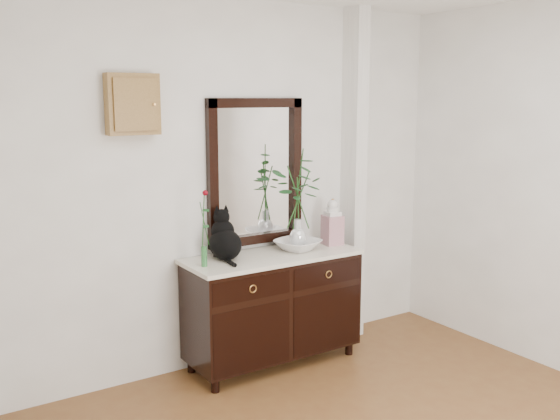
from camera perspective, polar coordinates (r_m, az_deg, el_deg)
wall_back at (r=4.68m, az=-3.36°, el=2.32°), size 3.60×0.04×2.70m
pilaster at (r=5.18m, az=6.74°, el=3.04°), size 0.12×0.20×2.70m
sideboard at (r=4.73m, az=-0.67°, el=-8.51°), size 1.33×0.52×0.82m
wall_mirror at (r=4.71m, az=-2.24°, el=3.48°), size 0.80×0.06×1.10m
key_cabinet at (r=4.25m, az=-13.33°, el=9.39°), size 0.35×0.10×0.40m
cat at (r=4.46m, az=-5.04°, el=-2.24°), size 0.30×0.35×0.36m
lotus_bowl at (r=4.74m, az=1.64°, el=-3.21°), size 0.41×0.41×0.08m
vase_branches at (r=4.67m, az=1.67°, el=1.12°), size 0.48×0.48×0.77m
bud_vase_rose at (r=4.27m, az=-7.01°, el=-1.64°), size 0.08×0.08×0.54m
ginger_jar at (r=4.91m, az=4.82°, el=-1.05°), size 0.15×0.15×0.37m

